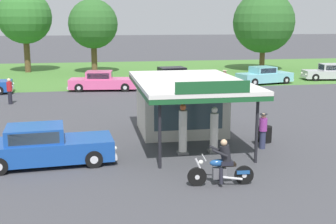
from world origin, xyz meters
name	(u,v)px	position (x,y,z in m)	size (l,w,h in m)	color
ground_plane	(228,155)	(0.00, 0.00, 0.00)	(300.00, 300.00, 0.00)	#424247
grass_verge_strip	(142,72)	(0.00, 30.00, 0.00)	(120.00, 24.00, 0.01)	#477A33
service_station_kiosk	(183,100)	(-1.14, 3.61, 1.65)	(4.64, 7.59, 3.26)	beige
gas_pump_nearside	(183,131)	(-1.80, 0.51, 0.96)	(0.44, 0.44, 2.09)	slate
gas_pump_offside	(214,132)	(-0.48, 0.51, 0.88)	(0.44, 0.44, 1.92)	slate
motorcycle_with_rider	(222,166)	(-1.25, -3.15, 0.65)	(2.23, 0.70, 1.58)	black
featured_classic_sedan	(45,147)	(-7.22, 0.14, 0.69)	(5.23, 2.23, 1.51)	#19479E
parked_car_back_row_centre_right	(174,77)	(1.60, 20.15, 0.68)	(5.65, 2.55, 1.48)	black
parked_car_back_row_centre	(264,76)	(9.40, 19.20, 0.67)	(5.23, 2.92, 1.49)	#7AC6D1
parked_car_back_row_left	(102,82)	(-4.51, 18.08, 0.67)	(5.54, 2.54, 1.50)	#E55993
parked_car_back_row_far_left	(330,73)	(16.39, 20.56, 0.67)	(5.11, 2.39, 1.49)	#B7B7BC
bystander_standing_back_lot	(263,130)	(1.72, 0.64, 0.82)	(0.34, 0.34, 1.54)	#2D3351
bystander_leaning_by_kiosk	(10,91)	(-10.65, 13.19, 0.90)	(0.34, 0.34, 1.71)	black
bystander_chatting_near_pumps	(224,81)	(4.52, 15.06, 0.94)	(0.38, 0.38, 1.75)	brown
tree_oak_right	(264,24)	(13.16, 29.02, 5.02)	(6.58, 6.58, 8.49)	brown
tree_oak_left	(23,18)	(-12.06, 31.92, 5.60)	(5.54, 5.54, 8.52)	brown
tree_oak_far_right	(93,25)	(-4.95, 29.45, 4.96)	(5.00, 5.00, 7.55)	brown
spare_tire_stack	(265,134)	(2.24, 1.62, 0.36)	(0.60, 0.60, 0.72)	black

